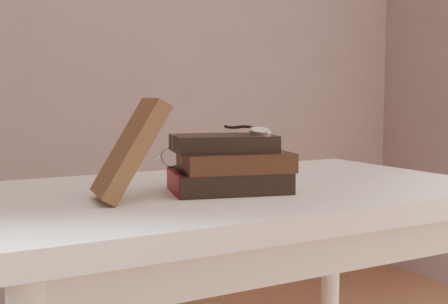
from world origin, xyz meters
TOP-DOWN VIEW (x-y plane):
  - table at (0.00, 0.35)m, footprint 1.00×0.60m
  - book_stack at (-0.04, 0.30)m, footprint 0.24×0.20m
  - journal at (-0.24, 0.30)m, footprint 0.14×0.13m
  - pocket_watch at (0.01, 0.29)m, footprint 0.05×0.15m
  - eyeglasses at (-0.10, 0.39)m, footprint 0.11×0.12m

SIDE VIEW (x-z plane):
  - table at x=0.00m, z-range 0.28..1.03m
  - book_stack at x=-0.04m, z-range 0.75..0.85m
  - eyeglasses at x=-0.10m, z-range 0.79..0.83m
  - journal at x=-0.24m, z-range 0.75..0.93m
  - pocket_watch at x=0.01m, z-range 0.85..0.87m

